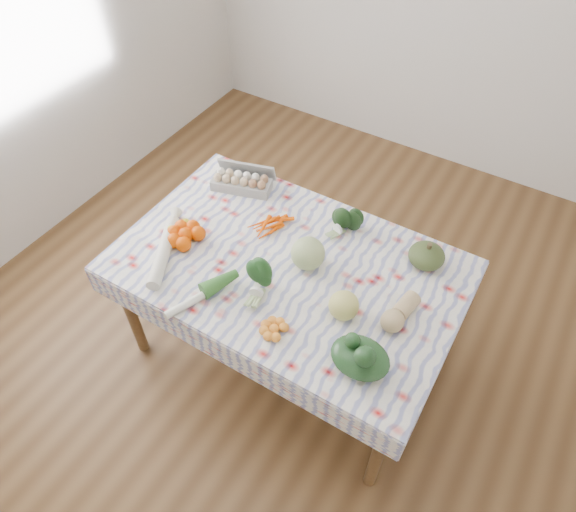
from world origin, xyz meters
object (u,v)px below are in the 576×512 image
at_px(egg_carton, 241,183).
at_px(cabbage, 308,253).
at_px(dining_table, 288,275).
at_px(butternut_squash, 400,311).
at_px(grapefruit, 344,305).
at_px(kabocha_squash, 427,256).

distance_m(egg_carton, cabbage, 0.66).
relative_size(dining_table, butternut_squash, 7.14).
distance_m(egg_carton, grapefruit, 0.99).
bearing_deg(kabocha_squash, grapefruit, -112.86).
height_order(cabbage, butternut_squash, cabbage).
height_order(kabocha_squash, grapefruit, grapefruit).
xyz_separation_m(cabbage, butternut_squash, (0.50, -0.06, -0.03)).
xyz_separation_m(egg_carton, kabocha_squash, (1.07, 0.01, 0.01)).
bearing_deg(cabbage, egg_carton, 153.40).
relative_size(dining_table, cabbage, 9.78).
bearing_deg(butternut_squash, grapefruit, -144.50).
distance_m(kabocha_squash, grapefruit, 0.52).
xyz_separation_m(dining_table, cabbage, (0.08, 0.04, 0.17)).
bearing_deg(kabocha_squash, butternut_squash, -86.85).
height_order(butternut_squash, grapefruit, grapefruit).
bearing_deg(grapefruit, dining_table, 160.44).
distance_m(kabocha_squash, cabbage, 0.57).
bearing_deg(kabocha_squash, egg_carton, -179.72).
distance_m(egg_carton, butternut_squash, 1.15).
bearing_deg(cabbage, grapefruit, -31.79).
xyz_separation_m(butternut_squash, grapefruit, (-0.22, -0.11, 0.02)).
height_order(dining_table, egg_carton, egg_carton).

